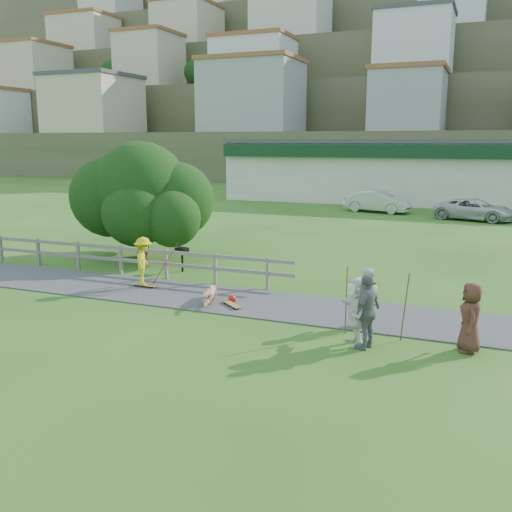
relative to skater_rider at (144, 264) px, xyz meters
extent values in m
plane|color=#285217|center=(2.01, -1.84, -0.84)|extent=(260.00, 260.00, 0.00)
cube|color=#3D3D40|center=(2.01, -0.34, -0.82)|extent=(34.00, 3.00, 0.04)
cube|color=slate|center=(-7.99, 1.46, -0.29)|extent=(0.10, 0.10, 1.10)
cube|color=slate|center=(-5.99, 1.46, -0.29)|extent=(0.10, 0.10, 1.10)
cube|color=slate|center=(-3.99, 1.46, -0.29)|extent=(0.10, 0.10, 1.10)
cube|color=slate|center=(-1.99, 1.46, -0.29)|extent=(0.10, 0.10, 1.10)
cube|color=slate|center=(0.01, 1.46, -0.29)|extent=(0.10, 0.10, 1.10)
cube|color=slate|center=(2.01, 1.46, -0.29)|extent=(0.10, 0.10, 1.10)
cube|color=slate|center=(4.01, 1.46, -0.29)|extent=(0.10, 0.10, 1.10)
cube|color=slate|center=(-2.49, 1.46, 0.16)|extent=(15.00, 0.08, 0.12)
cube|color=slate|center=(-2.49, 1.46, -0.29)|extent=(15.00, 0.08, 0.12)
cube|color=beige|center=(6.01, 33.16, 1.56)|extent=(32.00, 10.00, 4.80)
cube|color=#12341B|center=(6.01, 27.96, 3.36)|extent=(32.00, 0.60, 1.00)
cube|color=#45454A|center=(6.01, 33.16, 4.11)|extent=(32.50, 10.50, 0.30)
cube|color=#495230|center=(2.01, 53.16, 2.16)|extent=(220.00, 14.00, 6.00)
cube|color=beige|center=(2.01, 53.16, 8.66)|extent=(10.00, 9.00, 7.00)
cube|color=#45454A|center=(2.01, 53.16, 12.41)|extent=(10.40, 9.40, 0.50)
cube|color=#495230|center=(2.01, 66.16, 5.66)|extent=(220.00, 14.00, 13.00)
cube|color=beige|center=(2.01, 66.16, 15.66)|extent=(10.00, 9.00, 7.00)
cube|color=#45454A|center=(2.01, 66.16, 19.41)|extent=(10.40, 9.40, 0.50)
cube|color=#495230|center=(2.01, 79.16, 9.66)|extent=(220.00, 14.00, 21.00)
cube|color=beige|center=(2.01, 79.16, 23.66)|extent=(10.00, 9.00, 7.00)
cube|color=#495230|center=(2.01, 92.16, 14.16)|extent=(220.00, 14.00, 30.00)
cube|color=#495230|center=(2.01, 106.16, 19.16)|extent=(220.00, 14.00, 40.00)
imported|color=#D1CA13|center=(0.00, 0.00, 0.00)|extent=(1.02, 1.25, 1.68)
imported|color=tan|center=(2.99, -0.92, -0.55)|extent=(1.63, 0.79, 0.58)
imported|color=silver|center=(7.94, -1.24, -0.03)|extent=(0.75, 0.89, 1.62)
imported|color=slate|center=(8.29, -2.95, 0.10)|extent=(0.76, 1.18, 1.87)
imported|color=#512920|center=(10.63, -2.25, 0.02)|extent=(0.68, 0.92, 1.72)
imported|color=silver|center=(7.98, -2.77, 0.03)|extent=(1.07, 1.68, 1.73)
imported|color=silver|center=(3.63, 24.29, -0.08)|extent=(4.85, 2.52, 1.52)
imported|color=#B8B8B4|center=(10.12, 22.48, -0.16)|extent=(5.33, 3.45, 1.37)
sphere|color=#A51C0A|center=(3.59, -0.57, -0.71)|extent=(0.25, 0.25, 0.25)
cylinder|color=brown|center=(0.60, 0.40, 0.13)|extent=(0.03, 0.03, 1.93)
cylinder|color=brown|center=(7.57, -2.09, 0.07)|extent=(0.03, 0.03, 1.81)
cylinder|color=brown|center=(9.07, -2.10, 0.06)|extent=(0.03, 0.03, 1.79)
camera|label=1|loc=(10.77, -16.29, 4.18)|focal=40.00mm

